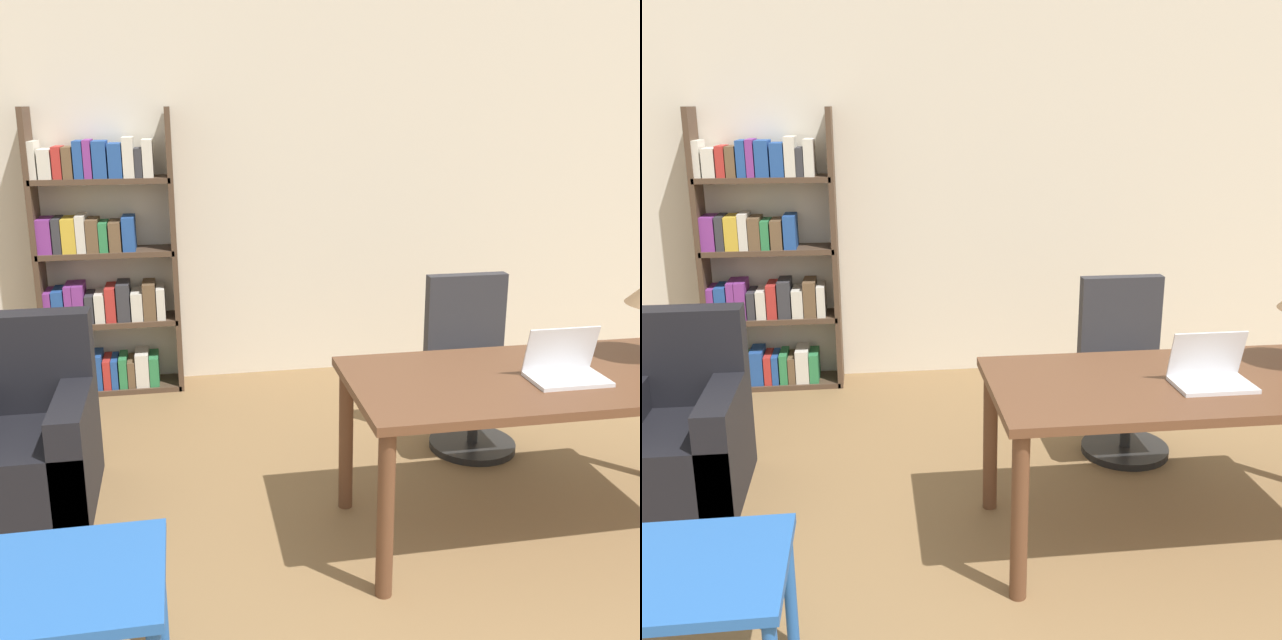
{
  "view_description": "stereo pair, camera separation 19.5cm",
  "coord_description": "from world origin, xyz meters",
  "views": [
    {
      "loc": [
        -0.9,
        -0.77,
        1.93
      ],
      "look_at": [
        -0.32,
        2.32,
        1.02
      ],
      "focal_mm": 42.0,
      "sensor_mm": 36.0,
      "label": 1
    },
    {
      "loc": [
        -0.71,
        -0.8,
        1.93
      ],
      "look_at": [
        -0.32,
        2.32,
        1.02
      ],
      "focal_mm": 42.0,
      "sensor_mm": 36.0,
      "label": 2
    }
  ],
  "objects": [
    {
      "name": "office_chair",
      "position": [
        0.71,
        3.06,
        0.46
      ],
      "size": [
        0.5,
        0.5,
        0.99
      ],
      "color": "black",
      "rests_on": "ground_plane"
    },
    {
      "name": "bookshelf",
      "position": [
        -1.42,
        4.34,
        0.86
      ],
      "size": [
        0.92,
        0.28,
        1.92
      ],
      "color": "#4C3828",
      "rests_on": "ground_plane"
    },
    {
      "name": "armchair",
      "position": [
        -1.7,
        2.82,
        0.3
      ],
      "size": [
        0.64,
        0.75,
        0.92
      ],
      "color": "black",
      "rests_on": "ground_plane"
    },
    {
      "name": "wall_back",
      "position": [
        0.0,
        4.53,
        1.35
      ],
      "size": [
        8.0,
        0.06,
        2.7
      ],
      "color": "beige",
      "rests_on": "ground_plane"
    },
    {
      "name": "side_table_blue",
      "position": [
        -1.31,
        1.33,
        0.46
      ],
      "size": [
        0.62,
        0.56,
        0.54
      ],
      "color": "#2356A3",
      "rests_on": "ground_plane"
    },
    {
      "name": "laptop",
      "position": [
        0.73,
        2.06,
        0.82
      ],
      "size": [
        0.33,
        0.22,
        0.23
      ],
      "color": "silver",
      "rests_on": "desk"
    },
    {
      "name": "desk",
      "position": [
        0.68,
        2.12,
        0.68
      ],
      "size": [
        1.8,
        0.84,
        0.77
      ],
      "color": "brown",
      "rests_on": "ground_plane"
    }
  ]
}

